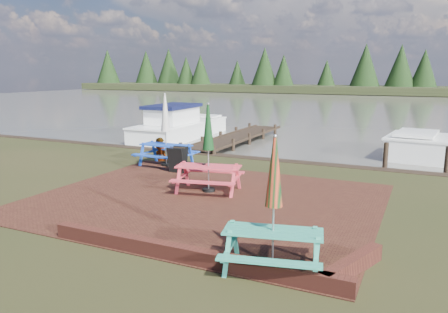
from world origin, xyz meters
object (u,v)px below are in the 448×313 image
picnic_table_teal (273,224)px  jetty (237,137)px  picnic_table_blue (166,141)px  person (160,138)px  chalkboard (178,160)px  picnic_table_red (208,162)px  boat_jetty (179,127)px

picnic_table_teal → jetty: picnic_table_teal is taller
picnic_table_teal → picnic_table_blue: bearing=121.4°
picnic_table_teal → person: 10.10m
picnic_table_teal → jetty: 14.98m
chalkboard → jetty: (-1.18, 7.79, -0.35)m
picnic_table_red → jetty: (-3.21, 9.48, -0.77)m
person → picnic_table_red: bearing=148.5°
chalkboard → person: size_ratio=0.50×
picnic_table_teal → picnic_table_red: bearing=116.7°
picnic_table_red → jetty: picnic_table_red is taller
chalkboard → jetty: bearing=93.3°
jetty → person: 6.31m
picnic_table_red → jetty: bearing=96.6°
jetty → boat_jetty: bearing=176.4°
jetty → chalkboard: bearing=-81.4°
picnic_table_red → picnic_table_blue: size_ratio=0.96×
boat_jetty → chalkboard: bearing=-60.7°
picnic_table_blue → person: bearing=136.8°
picnic_table_blue → picnic_table_teal: bearing=-44.0°
picnic_table_teal → picnic_table_red: 5.18m
chalkboard → jetty: chalkboard is taller
picnic_table_red → boat_jetty: size_ratio=0.35×
picnic_table_blue → jetty: 7.03m
picnic_table_blue → person: picnic_table_blue is taller
picnic_table_red → boat_jetty: 11.84m
picnic_table_blue → chalkboard: picnic_table_blue is taller
picnic_table_blue → boat_jetty: (-3.75, 7.20, -0.50)m
jetty → picnic_table_teal: bearing=-64.2°
picnic_table_red → person: (-3.75, 3.24, 0.01)m
chalkboard → picnic_table_teal: bearing=-52.1°
picnic_table_teal → picnic_table_red: (-3.30, 4.00, 0.06)m
chalkboard → picnic_table_red: bearing=-44.9°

